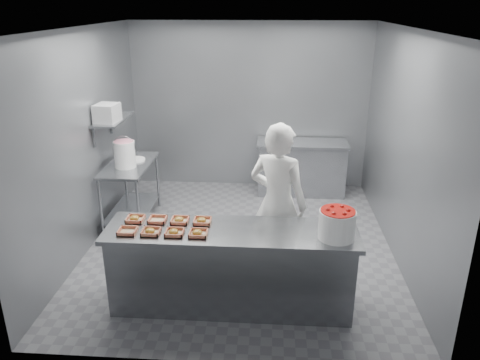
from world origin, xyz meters
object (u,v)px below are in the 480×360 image
service_counter (231,268)px  prep_table (131,184)px  glaze_bucket (125,154)px  appliance (107,113)px  tray_5 (158,220)px  tray_1 (151,231)px  tray_6 (180,220)px  tray_3 (198,233)px  tray_4 (135,219)px  back_counter (301,167)px  tray_7 (202,221)px  tray_0 (128,231)px  tray_2 (174,232)px  strawberry_tub (337,223)px  worker (278,204)px

service_counter → prep_table: same height
glaze_bucket → appliance: 0.62m
tray_5 → tray_1: bearing=-90.6°
service_counter → glaze_bucket: bearing=132.2°
tray_6 → glaze_bucket: 2.02m
tray_3 → tray_4: 0.77m
back_counter → tray_7: 3.37m
back_counter → appliance: (-2.72, -1.49, 1.23)m
tray_0 → tray_5: 0.37m
tray_5 → appliance: 2.06m
tray_4 → tray_5: tray_4 is taller
back_counter → tray_3: (-1.22, -3.39, 0.47)m
service_counter → tray_2: (-0.56, -0.14, 0.47)m
back_counter → tray_1: (-1.70, -3.39, 0.47)m
tray_6 → tray_7: same height
tray_1 → appliance: appliance is taller
tray_6 → appliance: size_ratio=0.58×
back_counter → glaze_bucket: (-2.55, -1.43, 0.64)m
tray_2 → strawberry_tub: strawberry_tub is taller
prep_table → tray_2: size_ratio=6.40×
service_counter → tray_6: size_ratio=13.88×
tray_4 → tray_6: (0.48, 0.00, 0.00)m
back_counter → tray_1: size_ratio=8.01×
tray_0 → strawberry_tub: bearing=1.1°
tray_4 → service_counter: bearing=-7.7°
service_counter → prep_table: 2.56m
tray_4 → glaze_bucket: 1.80m
prep_table → appliance: bearing=-131.2°
prep_table → tray_5: bearing=-64.7°
tray_3 → strawberry_tub: bearing=1.7°
prep_table → appliance: 1.12m
service_counter → glaze_bucket: (-1.65, 1.82, 0.64)m
tray_3 → tray_6: (-0.24, 0.28, 0.00)m
strawberry_tub → tray_4: bearing=173.5°
back_counter → strawberry_tub: bearing=-87.5°
prep_table → tray_4: (0.61, -1.81, 0.33)m
tray_1 → appliance: 2.28m
glaze_bucket → tray_1: bearing=-66.5°
service_counter → worker: (0.48, 0.60, 0.49)m
service_counter → tray_1: tray_1 is taller
tray_5 → prep_table: bearing=115.3°
tray_3 → back_counter: bearing=70.2°
tray_3 → tray_5: tray_3 is taller
tray_0 → tray_1: bearing=-0.0°
tray_1 → tray_0: bearing=180.0°
tray_6 → worker: size_ratio=0.10×
service_counter → strawberry_tub: strawberry_tub is taller
tray_1 → tray_3: 0.48m
glaze_bucket → appliance: size_ratio=1.41×
tray_1 → tray_6: 0.37m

